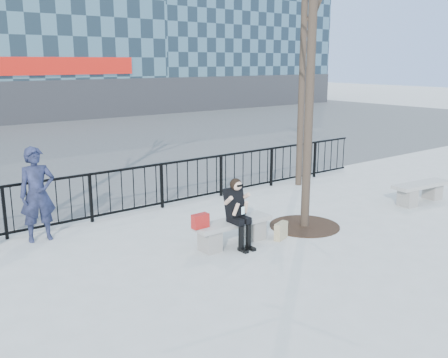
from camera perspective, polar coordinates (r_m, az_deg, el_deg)
ground at (r=9.79m, az=1.01°, el=-7.47°), size 120.00×120.00×0.00m
street_surface at (r=23.13m, az=-22.92°, el=3.65°), size 60.00×23.00×0.01m
railing at (r=12.01m, az=-7.95°, el=-0.89°), size 14.00×0.06×1.10m
tree_grate at (r=10.94m, az=9.18°, el=-5.31°), size 1.50×1.50×0.02m
bench_main at (r=9.69m, az=1.02°, el=-5.81°), size 1.65×0.46×0.49m
bench_second at (r=13.47m, az=21.56°, el=-1.22°), size 1.69×0.47×0.50m
seated_woman at (r=9.45m, az=1.64°, el=-3.94°), size 0.50×0.64×1.34m
handbag at (r=9.17m, az=-2.72°, el=-4.82°), size 0.32×0.15×0.26m
shopping_bag at (r=10.08m, az=6.53°, el=-5.91°), size 0.38×0.25×0.34m
standing_man at (r=10.40m, az=-20.54°, el=-1.65°), size 0.73×0.52×1.88m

